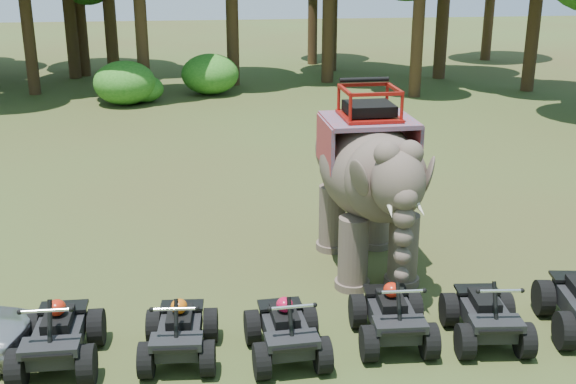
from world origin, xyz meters
name	(u,v)px	position (x,y,z in m)	size (l,w,h in m)	color
ground	(296,307)	(0.00, 0.00, 0.00)	(110.00, 110.00, 0.00)	#47381E
elephant	(368,178)	(1.71, 1.71, 1.95)	(2.05, 4.65, 3.91)	brown
atv_0	(57,328)	(-4.07, -1.45, 0.66)	(1.31, 1.79, 1.33)	black
atv_1	(179,324)	(-2.13, -1.48, 0.61)	(1.20, 1.64, 1.22)	black
atv_2	(286,323)	(-0.38, -1.66, 0.62)	(1.22, 1.67, 1.24)	black
atv_3	(393,308)	(1.48, -1.40, 0.64)	(1.25, 1.72, 1.27)	black
atv_4	(487,307)	(3.09, -1.55, 0.63)	(1.24, 1.69, 1.26)	black
tree_2	(419,8)	(7.93, 19.13, 3.90)	(5.45, 5.45, 7.79)	#195114
tree_27	(25,7)	(-9.14, 21.76, 3.89)	(5.45, 5.45, 7.78)	#195114
tree_28	(140,6)	(-4.09, 20.60, 3.97)	(5.56, 5.56, 7.94)	#195114
tree_43	(80,5)	(-7.52, 26.50, 3.60)	(5.04, 5.04, 7.19)	#195114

